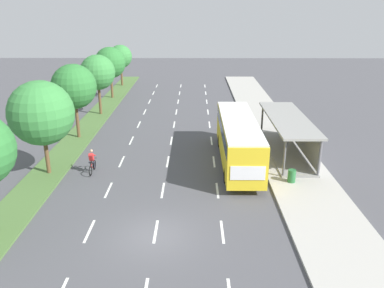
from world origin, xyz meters
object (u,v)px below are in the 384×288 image
Objects in this scene: median_tree_second at (41,113)px; median_tree_farthest at (120,57)px; median_tree_fourth at (98,72)px; median_tree_third at (74,87)px; trash_bin at (292,176)px; median_tree_fifth at (110,63)px; cyclist at (92,162)px; bus_shelter at (291,132)px; bus at (238,137)px.

median_tree_farthest is at bearing 90.61° from median_tree_second.
median_tree_fourth is at bearing -88.39° from median_tree_farthest.
median_tree_fourth is at bearing 88.64° from median_tree_third.
median_tree_third is 19.52m from trash_bin.
trash_bin is (16.63, -1.47, -3.84)m from median_tree_second.
median_tree_fourth reaches higher than median_tree_fifth.
median_tree_third reaches higher than median_tree_fifth.
median_tree_fifth is (-3.19, 23.10, 3.66)m from cyclist.
cyclist is at bearing 5.11° from median_tree_second.
bus_shelter is 11.93× the size of trash_bin.
bus is 1.80× the size of median_tree_fourth.
trash_bin is (16.52, -17.05, -3.97)m from median_tree_fourth.
median_tree_second is (-17.70, -3.99, 2.55)m from bus_shelter.
bus_shelter is 26.51m from median_tree_fifth.
trash_bin is at bearing -28.99° from median_tree_third.
median_tree_fourth is (-13.32, 13.42, 2.48)m from bus.
median_tree_fifth is (-0.12, 15.58, -0.18)m from median_tree_third.
median_tree_third is 23.38m from median_tree_farthest.
cyclist is 23.61m from median_tree_fifth.
median_tree_third is 7.56× the size of trash_bin.
cyclist is 0.28× the size of median_tree_third.
bus is at bearing 10.28° from cyclist.
median_tree_fifth is at bearing 92.23° from median_tree_fourth.
trash_bin is (-1.08, -5.45, -1.29)m from bus_shelter.
median_tree_fifth is at bearing 90.43° from median_tree_third.
bus_shelter is at bearing -33.38° from median_tree_fourth.
median_tree_third is at bearing 112.22° from cyclist.
median_tree_second is (-13.43, -2.16, 2.35)m from bus.
bus is at bearing -156.86° from bus_shelter.
median_tree_fourth is (-2.89, 15.31, 3.76)m from cyclist.
median_tree_farthest is (-18.03, 27.17, 2.35)m from bus_shelter.
trash_bin is (16.82, -24.84, -3.87)m from median_tree_fifth.
cyclist is at bearing -83.85° from median_tree_farthest.
bus is 1.74× the size of median_tree_second.
bus is 25.32m from median_tree_fifth.
median_tree_fifth is 1.09× the size of median_tree_farthest.
median_tree_second is 31.16m from median_tree_farthest.
median_tree_third is at bearing -89.38° from median_tree_farthest.
trash_bin is (13.63, -1.73, -0.22)m from cyclist.
median_tree_farthest is at bearing 90.62° from median_tree_third.
bus_shelter is at bearing 78.82° from trash_bin.
median_tree_fifth is (-13.62, 21.21, 2.38)m from bus.
median_tree_third is (-0.08, 7.79, 0.21)m from median_tree_second.
cyclist is at bearing -67.78° from median_tree_third.
bus is 13.80m from median_tree_second.
median_tree_fourth is (-17.60, 11.59, 2.68)m from bus_shelter.
median_tree_fourth reaches higher than median_tree_farthest.
median_tree_third is 15.58m from median_tree_fifth.
bus_shelter is at bearing 23.14° from bus.
median_tree_third is 1.03× the size of median_tree_fourth.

